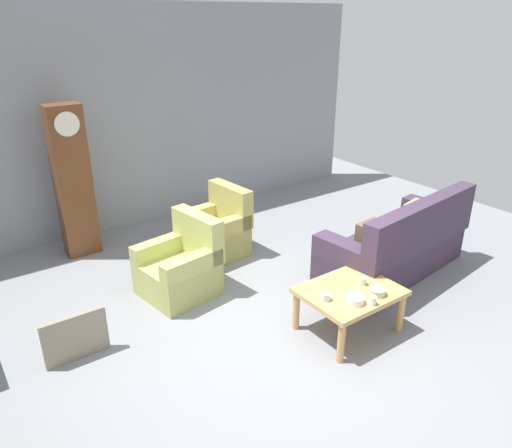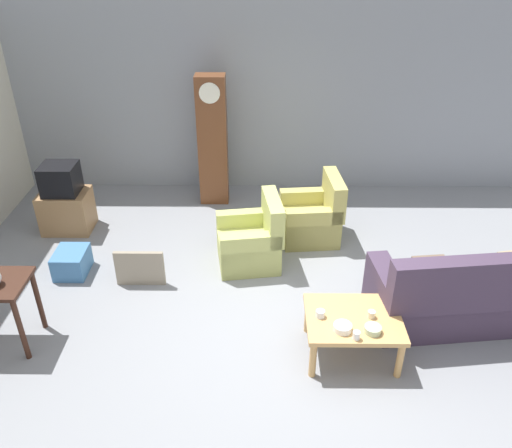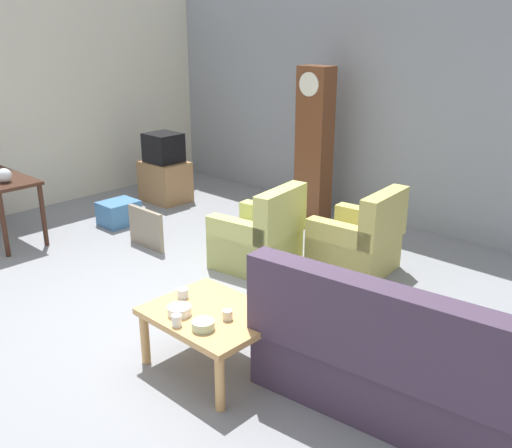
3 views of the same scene
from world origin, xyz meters
name	(u,v)px [view 2 (image 2 of 3)]	position (x,y,z in m)	size (l,w,h in m)	color
ground_plane	(285,325)	(0.00, 0.00, 0.00)	(10.40, 10.40, 0.00)	gray
garage_door_wall	(279,91)	(0.00, 3.60, 1.60)	(8.40, 0.16, 3.20)	gray
couch_floral	(469,295)	(2.02, 0.11, 0.35)	(2.19, 1.11, 1.04)	#423347
armchair_olive_near	(252,242)	(-0.39, 1.25, 0.31)	(0.89, 0.87, 0.92)	#B7BC66
armchair_olive_far	(313,218)	(0.46, 1.89, 0.31)	(0.86, 0.83, 0.92)	tan
coffee_table_wood	(353,322)	(0.67, -0.41, 0.41)	(0.96, 0.76, 0.48)	tan
grandfather_clock	(213,141)	(-1.01, 2.98, 1.01)	(0.44, 0.30, 2.01)	brown
tv_stand_cabinet	(67,211)	(-3.06, 2.07, 0.30)	(0.68, 0.52, 0.60)	#997047
tv_crt	(60,179)	(-3.06, 2.07, 0.81)	(0.48, 0.44, 0.42)	black
framed_picture_leaning	(140,268)	(-1.75, 0.75, 0.23)	(0.60, 0.05, 0.47)	gray
storage_box_blue	(72,262)	(-2.67, 0.99, 0.16)	(0.39, 0.47, 0.31)	teal
cup_white_porcelain	(356,335)	(0.64, -0.72, 0.52)	(0.07, 0.07, 0.09)	white
cup_blue_rimmed	(320,314)	(0.33, -0.41, 0.51)	(0.09, 0.09, 0.07)	silver
cup_cream_tall	(371,314)	(0.84, -0.41, 0.51)	(0.08, 0.08, 0.07)	beige
bowl_white_stacked	(343,328)	(0.52, -0.60, 0.51)	(0.18, 0.18, 0.07)	white
bowl_shallow_green	(373,329)	(0.81, -0.62, 0.51)	(0.17, 0.17, 0.07)	#B2C69E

